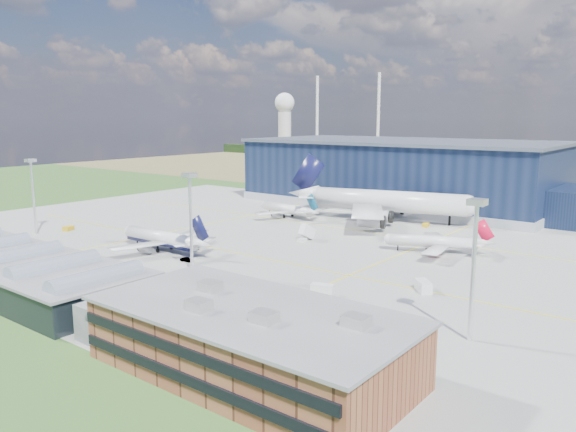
{
  "coord_description": "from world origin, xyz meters",
  "views": [
    {
      "loc": [
        104.53,
        -114.98,
        35.44
      ],
      "look_at": [
        6.24,
        10.7,
        7.12
      ],
      "focal_mm": 35.0,
      "sensor_mm": 36.0,
      "label": 1
    }
  ],
  "objects_px": {
    "hangar": "(408,176)",
    "gse_tug_a": "(68,228)",
    "ops_building": "(251,340)",
    "light_mast_west": "(32,184)",
    "airliner_red": "(433,235)",
    "gse_van_c": "(322,290)",
    "airliner_widebody": "(388,190)",
    "gse_van_b": "(423,286)",
    "airliner_regional": "(286,204)",
    "gse_tug_c": "(426,225)",
    "airstair": "(307,235)",
    "airliner_navy": "(161,231)",
    "car_a": "(210,314)",
    "light_mast_east": "(475,247)",
    "gse_tug_b": "(33,249)",
    "light_mast_center": "(190,206)",
    "car_b": "(187,260)"
  },
  "relations": [
    {
      "from": "airliner_widebody",
      "to": "gse_tug_b",
      "type": "bearing_deg",
      "value": -133.25
    },
    {
      "from": "ops_building",
      "to": "airliner_red",
      "type": "distance_m",
      "value": 82.52
    },
    {
      "from": "light_mast_center",
      "to": "gse_tug_c",
      "type": "bearing_deg",
      "value": 76.96
    },
    {
      "from": "ops_building",
      "to": "airstair",
      "type": "height_order",
      "value": "ops_building"
    },
    {
      "from": "ops_building",
      "to": "gse_tug_c",
      "type": "bearing_deg",
      "value": 102.65
    },
    {
      "from": "gse_van_c",
      "to": "gse_tug_a",
      "type": "bearing_deg",
      "value": 69.34
    },
    {
      "from": "airliner_regional",
      "to": "gse_tug_a",
      "type": "distance_m",
      "value": 72.9
    },
    {
      "from": "airliner_red",
      "to": "gse_van_c",
      "type": "relative_size",
      "value": 6.24
    },
    {
      "from": "gse_tug_b",
      "to": "airstair",
      "type": "xyz_separation_m",
      "value": [
        49.52,
        56.1,
        0.9
      ]
    },
    {
      "from": "light_mast_east",
      "to": "light_mast_west",
      "type": "bearing_deg",
      "value": 180.0
    },
    {
      "from": "gse_van_b",
      "to": "gse_tug_a",
      "type": "bearing_deg",
      "value": 142.5
    },
    {
      "from": "light_mast_center",
      "to": "airliner_red",
      "type": "xyz_separation_m",
      "value": [
        35.8,
        52.0,
        -10.75
      ]
    },
    {
      "from": "airliner_red",
      "to": "gse_van_c",
      "type": "distance_m",
      "value": 47.37
    },
    {
      "from": "airliner_red",
      "to": "gse_tug_a",
      "type": "relative_size",
      "value": 8.4
    },
    {
      "from": "light_mast_west",
      "to": "gse_tug_a",
      "type": "distance_m",
      "value": 17.46
    },
    {
      "from": "ops_building",
      "to": "gse_tug_c",
      "type": "height_order",
      "value": "ops_building"
    },
    {
      "from": "airstair",
      "to": "car_a",
      "type": "bearing_deg",
      "value": -64.52
    },
    {
      "from": "airliner_regional",
      "to": "airstair",
      "type": "height_order",
      "value": "airliner_regional"
    },
    {
      "from": "hangar",
      "to": "gse_tug_a",
      "type": "distance_m",
      "value": 130.86
    },
    {
      "from": "car_a",
      "to": "airliner_navy",
      "type": "bearing_deg",
      "value": 82.02
    },
    {
      "from": "airliner_navy",
      "to": "gse_van_b",
      "type": "relative_size",
      "value": 6.63
    },
    {
      "from": "airliner_regional",
      "to": "gse_tug_c",
      "type": "xyz_separation_m",
      "value": [
        46.82,
        13.93,
        -4.12
      ]
    },
    {
      "from": "airliner_widebody",
      "to": "gse_van_b",
      "type": "distance_m",
      "value": 79.44
    },
    {
      "from": "hangar",
      "to": "airliner_regional",
      "type": "height_order",
      "value": "hangar"
    },
    {
      "from": "gse_tug_c",
      "to": "hangar",
      "type": "bearing_deg",
      "value": 111.83
    },
    {
      "from": "light_mast_center",
      "to": "gse_tug_a",
      "type": "bearing_deg",
      "value": 172.47
    },
    {
      "from": "ops_building",
      "to": "airliner_regional",
      "type": "xyz_separation_m",
      "value": [
        -72.39,
        100.0,
        -0.05
      ]
    },
    {
      "from": "airliner_red",
      "to": "gse_tug_b",
      "type": "bearing_deg",
      "value": 14.22
    },
    {
      "from": "airliner_regional",
      "to": "airstair",
      "type": "distance_m",
      "value": 38.47
    },
    {
      "from": "airstair",
      "to": "gse_tug_a",
      "type": "bearing_deg",
      "value": -147.99
    },
    {
      "from": "airliner_navy",
      "to": "airliner_regional",
      "type": "bearing_deg",
      "value": -86.16
    },
    {
      "from": "gse_van_c",
      "to": "airliner_widebody",
      "type": "bearing_deg",
      "value": 1.11
    },
    {
      "from": "gse_van_b",
      "to": "car_a",
      "type": "height_order",
      "value": "gse_van_b"
    },
    {
      "from": "ops_building",
      "to": "airliner_navy",
      "type": "bearing_deg",
      "value": 149.53
    },
    {
      "from": "gse_tug_b",
      "to": "airstair",
      "type": "height_order",
      "value": "airstair"
    },
    {
      "from": "airliner_widebody",
      "to": "gse_tug_b",
      "type": "relative_size",
      "value": 20.56
    },
    {
      "from": "ops_building",
      "to": "light_mast_west",
      "type": "height_order",
      "value": "light_mast_west"
    },
    {
      "from": "hangar",
      "to": "airliner_navy",
      "type": "distance_m",
      "value": 116.29
    },
    {
      "from": "ops_building",
      "to": "light_mast_west",
      "type": "bearing_deg",
      "value": 165.38
    },
    {
      "from": "airstair",
      "to": "gse_tug_b",
      "type": "bearing_deg",
      "value": -126.87
    },
    {
      "from": "light_mast_center",
      "to": "gse_van_c",
      "type": "distance_m",
      "value": 36.38
    },
    {
      "from": "light_mast_center",
      "to": "airliner_navy",
      "type": "xyz_separation_m",
      "value": [
        -22.47,
        9.69,
        -10.01
      ]
    },
    {
      "from": "light_mast_east",
      "to": "airliner_red",
      "type": "height_order",
      "value": "light_mast_east"
    },
    {
      "from": "airstair",
      "to": "car_b",
      "type": "distance_m",
      "value": 39.4
    },
    {
      "from": "gse_tug_c",
      "to": "gse_van_c",
      "type": "xyz_separation_m",
      "value": [
        13.64,
        -79.09,
        0.48
      ]
    },
    {
      "from": "airstair",
      "to": "gse_van_c",
      "type": "bearing_deg",
      "value": -45.86
    },
    {
      "from": "light_mast_center",
      "to": "airliner_regional",
      "type": "xyz_separation_m",
      "value": [
        -27.38,
        70.0,
        -10.69
      ]
    },
    {
      "from": "gse_tug_c",
      "to": "airliner_widebody",
      "type": "bearing_deg",
      "value": 164.59
    },
    {
      "from": "light_mast_west",
      "to": "car_a",
      "type": "height_order",
      "value": "light_mast_west"
    },
    {
      "from": "light_mast_west",
      "to": "gse_van_c",
      "type": "height_order",
      "value": "light_mast_west"
    }
  ]
}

